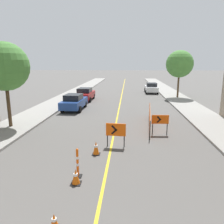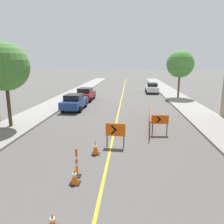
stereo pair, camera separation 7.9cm
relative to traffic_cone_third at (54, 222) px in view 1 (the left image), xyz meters
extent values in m
cube|color=gold|center=(1.13, 25.26, -0.24)|extent=(0.12, 70.42, 0.01)
cube|color=gray|center=(-6.24, 25.26, -0.17)|extent=(3.15, 70.42, 0.15)
cube|color=gray|center=(8.50, 25.26, -0.17)|extent=(3.15, 70.42, 0.15)
cone|color=orange|center=(0.00, 0.00, 0.02)|extent=(0.27, 0.27, 0.46)
cylinder|color=white|center=(0.00, 0.00, 0.08)|extent=(0.14, 0.14, 0.07)
cube|color=black|center=(0.04, 2.41, -0.23)|extent=(0.40, 0.40, 0.03)
cone|color=orange|center=(0.04, 2.41, 0.08)|extent=(0.32, 0.32, 0.58)
cylinder|color=white|center=(0.04, 2.41, 0.15)|extent=(0.17, 0.17, 0.09)
cube|color=black|center=(0.42, 5.24, -0.23)|extent=(0.40, 0.40, 0.03)
cone|color=orange|center=(0.42, 5.24, 0.13)|extent=(0.32, 0.32, 0.68)
cylinder|color=white|center=(0.42, 5.24, 0.21)|extent=(0.17, 0.17, 0.11)
cube|color=black|center=(0.00, 2.96, -0.22)|extent=(0.32, 0.32, 0.04)
cylinder|color=#EF560C|center=(0.00, 2.96, 0.35)|extent=(0.10, 0.10, 1.11)
cylinder|color=white|center=(0.00, 2.96, 0.29)|extent=(0.11, 0.11, 0.11)
cylinder|color=white|center=(0.00, 2.96, 0.59)|extent=(0.11, 0.11, 0.11)
sphere|color=#EF560C|center=(0.00, 2.96, 0.94)|extent=(0.11, 0.11, 0.11)
cube|color=#EF560C|center=(1.38, 6.41, 0.75)|extent=(1.11, 0.16, 0.71)
cube|color=black|center=(1.29, 6.37, 0.85)|extent=(0.34, 0.05, 0.34)
cube|color=black|center=(1.29, 6.37, 0.65)|extent=(0.34, 0.05, 0.34)
cylinder|color=black|center=(0.90, 6.41, 0.07)|extent=(0.06, 0.06, 0.63)
cylinder|color=black|center=(1.85, 6.41, 0.07)|extent=(0.06, 0.06, 0.63)
cube|color=#EF560C|center=(4.14, 8.76, 0.78)|extent=(1.11, 0.10, 0.58)
cube|color=black|center=(4.06, 8.72, 0.86)|extent=(0.29, 0.03, 0.29)
cube|color=black|center=(4.06, 8.72, 0.70)|extent=(0.29, 0.03, 0.29)
cylinder|color=black|center=(3.67, 8.76, 0.12)|extent=(0.06, 0.06, 0.73)
cylinder|color=black|center=(4.61, 8.76, 0.12)|extent=(0.06, 0.06, 0.73)
cube|color=#EF560C|center=(3.67, 10.73, 0.36)|extent=(0.59, 6.19, 1.20)
cylinder|color=#262626|center=(3.39, 7.64, 0.36)|extent=(0.05, 0.05, 1.20)
cylinder|color=#262626|center=(3.95, 13.82, 0.36)|extent=(0.05, 0.05, 1.20)
cube|color=navy|center=(-3.35, 16.07, 0.44)|extent=(1.98, 4.37, 0.72)
cube|color=black|center=(-3.35, 15.85, 1.07)|extent=(1.61, 2.00, 0.55)
cylinder|color=black|center=(-4.21, 17.40, 0.08)|extent=(0.25, 0.65, 0.64)
cylinder|color=black|center=(-2.50, 17.40, 0.08)|extent=(0.25, 0.65, 0.64)
cylinder|color=black|center=(-4.21, 14.73, 0.08)|extent=(0.25, 0.65, 0.64)
cylinder|color=black|center=(-2.50, 14.73, 0.08)|extent=(0.25, 0.65, 0.64)
cube|color=maroon|center=(-3.33, 21.64, 0.44)|extent=(1.97, 4.37, 0.72)
cube|color=black|center=(-3.33, 21.43, 1.07)|extent=(1.61, 1.99, 0.55)
cylinder|color=black|center=(-4.19, 22.97, 0.08)|extent=(0.25, 0.65, 0.64)
cylinder|color=black|center=(-2.48, 22.97, 0.08)|extent=(0.25, 0.65, 0.64)
cylinder|color=black|center=(-4.19, 20.31, 0.08)|extent=(0.25, 0.65, 0.64)
cylinder|color=black|center=(-2.48, 20.31, 0.08)|extent=(0.25, 0.65, 0.64)
cube|color=silver|center=(5.69, 29.54, 0.44)|extent=(1.84, 4.32, 0.72)
cube|color=black|center=(5.69, 29.33, 1.07)|extent=(1.55, 1.95, 0.55)
cylinder|color=black|center=(4.83, 30.88, 0.08)|extent=(0.23, 0.64, 0.64)
cylinder|color=black|center=(6.54, 30.88, 0.08)|extent=(0.23, 0.64, 0.64)
cylinder|color=black|center=(4.83, 28.21, 0.08)|extent=(0.23, 0.64, 0.64)
cylinder|color=black|center=(6.54, 28.21, 0.08)|extent=(0.23, 0.64, 0.64)
cylinder|color=#4C3823|center=(-6.40, 9.43, 1.40)|extent=(0.24, 0.24, 2.97)
sphere|color=#478438|center=(-6.40, 9.43, 4.13)|extent=(3.33, 3.33, 3.33)
cylinder|color=#4C3823|center=(8.65, 24.32, 1.42)|extent=(0.24, 0.24, 3.03)
sphere|color=#478438|center=(8.65, 24.32, 4.25)|extent=(3.50, 3.50, 3.50)
camera|label=1|loc=(2.00, -5.17, 4.36)|focal=35.00mm
camera|label=2|loc=(2.08, -5.16, 4.36)|focal=35.00mm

